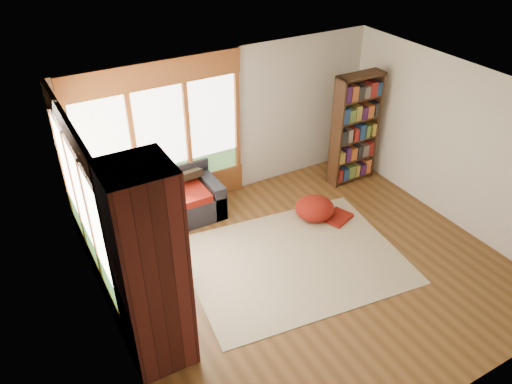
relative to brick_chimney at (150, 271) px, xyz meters
name	(u,v)px	position (x,y,z in m)	size (l,w,h in m)	color
floor	(309,269)	(2.40, 0.35, -1.30)	(5.50, 5.50, 0.00)	#563517
ceiling	(322,103)	(2.40, 0.35, 1.30)	(5.50, 5.50, 0.00)	white
wall_back	(229,125)	(2.40, 2.85, 0.00)	(5.50, 0.04, 2.60)	silver
wall_front	(467,319)	(2.40, -2.15, 0.00)	(5.50, 0.04, 2.60)	silver
wall_left	(108,263)	(-0.35, 0.35, 0.00)	(0.04, 5.00, 2.60)	silver
wall_right	(460,147)	(5.15, 0.35, 0.00)	(0.04, 5.00, 2.60)	silver
windows_back	(162,139)	(1.20, 2.82, 0.05)	(2.82, 0.10, 1.90)	#985526
windows_left	(84,205)	(-0.32, 1.55, 0.05)	(0.10, 2.62, 1.90)	#985526
roller_blind	(65,150)	(-0.29, 2.38, 0.45)	(0.03, 0.72, 0.90)	gray
brick_chimney	(150,271)	(0.00, 0.00, 0.00)	(0.70, 0.70, 2.60)	#471914
sectional_sofa	(140,232)	(0.45, 2.05, -1.00)	(2.20, 2.20, 0.80)	black
area_rug	(295,260)	(2.33, 0.62, -1.29)	(3.12, 2.38, 0.01)	#EDE1C4
bookshelf	(355,129)	(4.54, 2.09, -0.28)	(0.88, 0.29, 2.05)	#3B2213
pouf	(315,208)	(3.23, 1.39, -1.11)	(0.66, 0.66, 0.35)	maroon
dog_tan	(151,199)	(0.70, 2.11, -0.52)	(0.92, 0.62, 0.48)	brown
dog_brindle	(153,232)	(0.46, 1.39, -0.56)	(0.62, 0.82, 0.41)	#392B1D
throw_pillows	(135,202)	(0.48, 2.20, -0.55)	(1.98, 1.68, 0.45)	black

